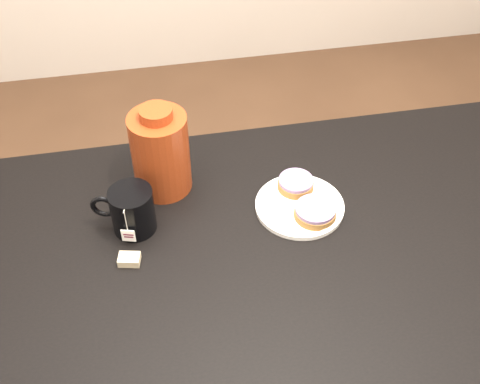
# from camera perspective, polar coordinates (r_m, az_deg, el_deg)

# --- Properties ---
(table) EXTENTS (1.40, 0.90, 0.75)m
(table) POSITION_cam_1_polar(r_m,az_deg,el_deg) (1.35, 4.08, -8.64)
(table) COLOR black
(table) RESTS_ON ground_plane
(plate) EXTENTS (0.20, 0.20, 0.02)m
(plate) POSITION_cam_1_polar(r_m,az_deg,el_deg) (1.38, 5.68, -1.26)
(plate) COLOR white
(plate) RESTS_ON table
(bagel_back) EXTENTS (0.10, 0.10, 0.03)m
(bagel_back) POSITION_cam_1_polar(r_m,az_deg,el_deg) (1.41, 5.31, 0.80)
(bagel_back) COLOR brown
(bagel_back) RESTS_ON plate
(bagel_front) EXTENTS (0.10, 0.10, 0.03)m
(bagel_front) POSITION_cam_1_polar(r_m,az_deg,el_deg) (1.35, 7.14, -1.88)
(bagel_front) COLOR brown
(bagel_front) RESTS_ON plate
(mug) EXTENTS (0.15, 0.12, 0.11)m
(mug) POSITION_cam_1_polar(r_m,az_deg,el_deg) (1.32, -10.25, -1.69)
(mug) COLOR black
(mug) RESTS_ON table
(teabag_pouch) EXTENTS (0.05, 0.04, 0.02)m
(teabag_pouch) POSITION_cam_1_polar(r_m,az_deg,el_deg) (1.29, -10.45, -6.30)
(teabag_pouch) COLOR #C6B793
(teabag_pouch) RESTS_ON table
(bagel_package) EXTENTS (0.17, 0.17, 0.22)m
(bagel_package) POSITION_cam_1_polar(r_m,az_deg,el_deg) (1.38, -7.56, 3.77)
(bagel_package) COLOR #601D0C
(bagel_package) RESTS_ON table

